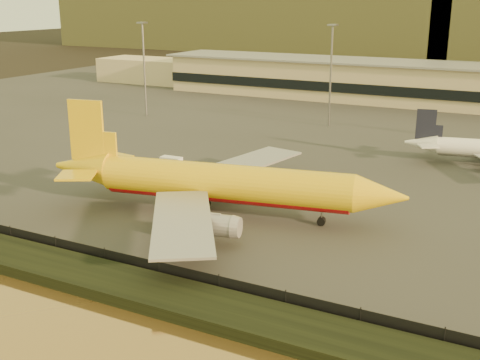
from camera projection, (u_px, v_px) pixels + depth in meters
name	position (u px, v px, depth m)	size (l,w,h in m)	color
ground	(202.00, 240.00, 82.20)	(900.00, 900.00, 0.00)	black
embankment	(124.00, 285.00, 67.55)	(320.00, 7.00, 1.40)	black
tarmac	(382.00, 120.00, 162.87)	(320.00, 220.00, 0.20)	#2D2D2D
perimeter_fence	(145.00, 267.00, 70.78)	(300.00, 0.05, 2.20)	black
terminal_building	(363.00, 81.00, 193.44)	(202.00, 25.00, 12.60)	#C8B38B
apron_light_masts	(430.00, 72.00, 134.74)	(152.20, 12.20, 25.40)	slate
dhl_cargo_jet	(219.00, 184.00, 89.72)	(55.02, 53.13, 16.49)	#DEB10B
gse_vehicle_yellow	(337.00, 179.00, 106.39)	(3.62, 1.63, 1.63)	#DEB10B
gse_vehicle_white	(171.00, 162.00, 117.06)	(4.22, 1.90, 1.90)	white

